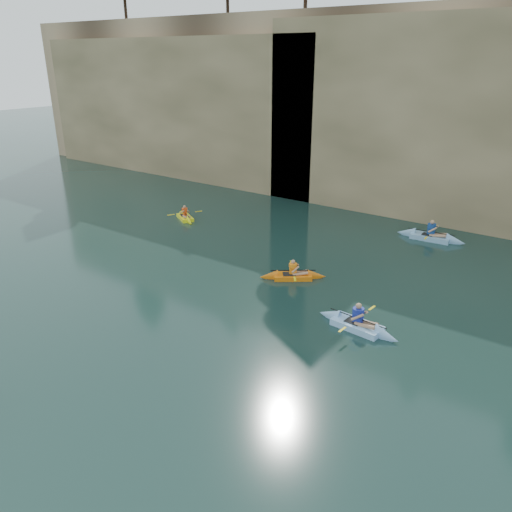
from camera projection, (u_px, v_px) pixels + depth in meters
The scene contains 10 objects.
ground at pixel (125, 438), 12.56m from camera, with size 160.00×160.00×0.00m, color black.
cliff at pixel (470, 103), 32.94m from camera, with size 70.00×16.00×12.00m, color tan.
cliff_slab_west at pixel (173, 106), 38.41m from camera, with size 26.00×2.40×10.56m, color tan.
cliff_slab_center at pixel (472, 121), 26.39m from camera, with size 24.00×2.40×11.40m, color tan.
sea_cave_west at pixel (188, 153), 38.07m from camera, with size 4.50×1.00×4.00m, color black.
sea_cave_center at pixel (357, 183), 30.67m from camera, with size 3.50×1.00×3.20m, color black.
kayaker_orange at pixel (293, 276), 21.44m from camera, with size 2.68×2.24×1.08m.
kayaker_ltblue_near at pixel (357, 325), 17.50m from camera, with size 3.20×2.44×1.24m.
kayaker_yellow at pixel (185, 217), 29.20m from camera, with size 2.51×1.84×1.04m.
kayaker_ltblue_mid at pixel (430, 237), 25.94m from camera, with size 3.53×2.59×1.33m.
Camera 1 is at (8.46, -6.16, 8.95)m, focal length 35.00 mm.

